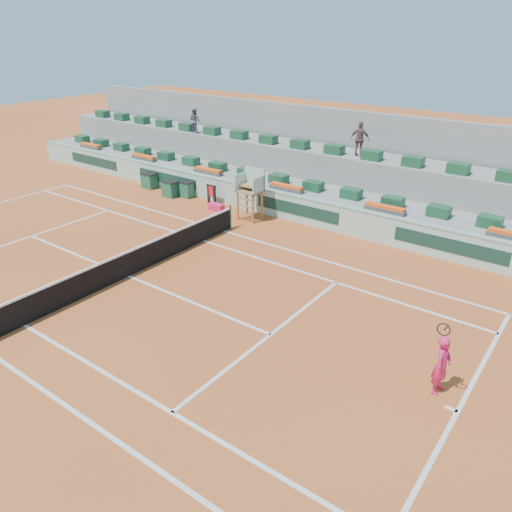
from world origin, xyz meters
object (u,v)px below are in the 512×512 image
(tennis_player, at_px, (442,365))
(drink_cooler_a, at_px, (187,190))
(umpire_chair, at_px, (251,187))
(player_bag, at_px, (216,207))

(tennis_player, bearing_deg, drink_cooler_a, 154.54)
(tennis_player, bearing_deg, umpire_chair, 147.92)
(player_bag, bearing_deg, tennis_player, -27.44)
(player_bag, height_order, tennis_player, tennis_player)
(drink_cooler_a, relative_size, tennis_player, 0.37)
(umpire_chair, height_order, drink_cooler_a, umpire_chair)
(drink_cooler_a, bearing_deg, player_bag, -14.51)
(player_bag, relative_size, tennis_player, 0.35)
(drink_cooler_a, bearing_deg, umpire_chair, -6.61)
(umpire_chair, distance_m, tennis_player, 13.28)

